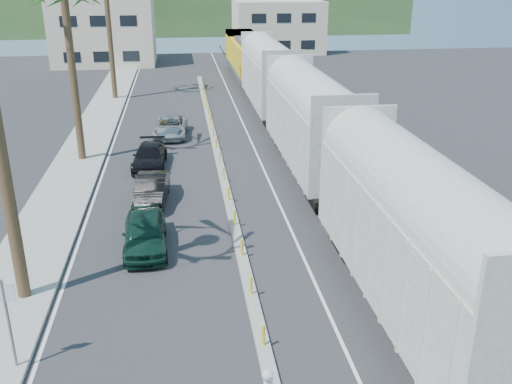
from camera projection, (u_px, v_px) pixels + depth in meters
sidewalk at (86, 146)px, 37.78m from camera, size 3.00×90.00×0.15m
rails at (279, 128)px, 42.25m from camera, size 1.56×100.00×0.06m
median at (220, 164)px, 34.18m from camera, size 0.45×60.00×0.85m
lane_markings at (183, 143)px, 38.60m from camera, size 9.42×90.00×0.01m
freight_train at (291, 102)px, 37.19m from camera, size 3.00×60.94×5.85m
street_sign at (7, 312)px, 16.01m from camera, size 0.60×0.08×3.00m
buildings at (146, 20)px, 79.56m from camera, size 38.00×27.00×10.00m
car_lead at (145, 232)px, 23.72m from camera, size 2.12×4.57×1.51m
car_second at (152, 189)px, 28.52m from camera, size 2.16×4.44×1.38m
car_third at (150, 156)px, 33.70m from camera, size 2.39×4.76×1.32m
car_rear at (170, 127)px, 39.98m from camera, size 2.85×5.10×1.34m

